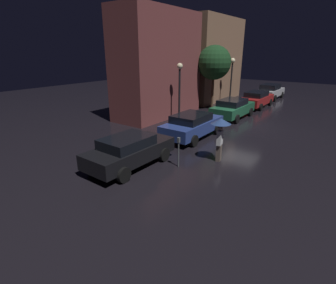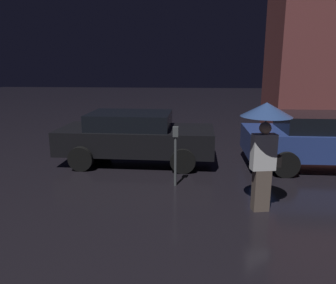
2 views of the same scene
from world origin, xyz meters
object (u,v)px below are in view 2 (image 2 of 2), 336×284
(parking_meter, at_px, (175,150))
(parked_car_black, at_px, (135,136))
(parked_car_blue, at_px, (329,139))
(pedestrian_with_umbrella, at_px, (265,131))

(parking_meter, bearing_deg, parked_car_black, 124.05)
(parked_car_blue, distance_m, parking_meter, 4.30)
(parked_car_black, distance_m, pedestrian_with_umbrella, 4.14)
(parked_car_blue, bearing_deg, parked_car_black, 179.29)
(pedestrian_with_umbrella, distance_m, parking_meter, 2.12)
(parking_meter, bearing_deg, pedestrian_with_umbrella, -34.65)
(parked_car_black, bearing_deg, parked_car_blue, 0.27)
(pedestrian_with_umbrella, relative_size, parking_meter, 1.50)
(parked_car_blue, relative_size, pedestrian_with_umbrella, 2.19)
(parked_car_blue, bearing_deg, parking_meter, -156.72)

